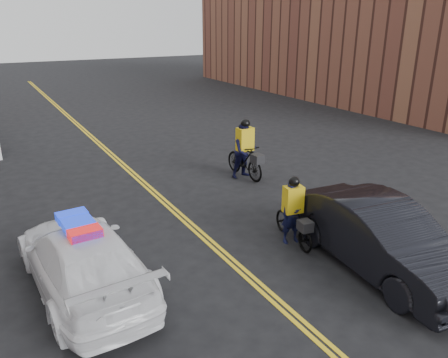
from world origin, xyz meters
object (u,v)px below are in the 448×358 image
police_cruiser (83,258)px  dark_sedan (380,237)px  cyclist_near (292,220)px  cyclist_far (245,155)px

police_cruiser → dark_sedan: (6.13, -2.54, 0.09)m
police_cruiser → dark_sedan: bearing=154.2°
dark_sedan → cyclist_near: cyclist_near is taller
police_cruiser → dark_sedan: dark_sedan is taller
police_cruiser → cyclist_near: size_ratio=2.66×
dark_sedan → cyclist_far: 6.93m
dark_sedan → cyclist_near: (-0.94, 2.02, -0.19)m
police_cruiser → cyclist_near: (5.19, -0.52, -0.10)m
police_cruiser → cyclist_far: 8.09m
police_cruiser → cyclist_far: cyclist_far is taller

